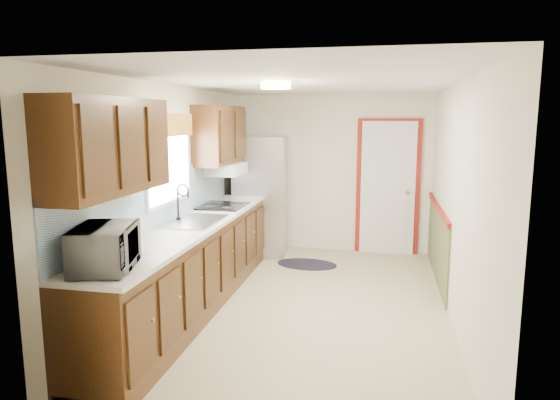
% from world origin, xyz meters
% --- Properties ---
extents(room_shell, '(3.20, 5.20, 2.52)m').
position_xyz_m(room_shell, '(0.00, 0.00, 1.20)').
color(room_shell, tan).
rests_on(room_shell, ground).
extents(kitchen_run, '(0.63, 4.00, 2.20)m').
position_xyz_m(kitchen_run, '(-1.24, -0.29, 0.81)').
color(kitchen_run, '#39200D').
rests_on(kitchen_run, ground).
extents(back_wall_trim, '(1.12, 2.30, 2.08)m').
position_xyz_m(back_wall_trim, '(0.99, 2.21, 0.89)').
color(back_wall_trim, maroon).
rests_on(back_wall_trim, ground).
extents(ceiling_fixture, '(0.30, 0.30, 0.06)m').
position_xyz_m(ceiling_fixture, '(-0.30, -0.20, 2.36)').
color(ceiling_fixture, '#FFD88C').
rests_on(ceiling_fixture, room_shell).
extents(microwave, '(0.47, 0.65, 0.40)m').
position_xyz_m(microwave, '(-1.20, -1.95, 1.14)').
color(microwave, white).
rests_on(microwave, kitchen_run).
extents(refrigerator, '(0.81, 0.78, 1.77)m').
position_xyz_m(refrigerator, '(-1.02, 2.05, 0.89)').
color(refrigerator, '#B7B7BC').
rests_on(refrigerator, ground).
extents(rug, '(0.90, 0.63, 0.01)m').
position_xyz_m(rug, '(-0.24, 1.58, 0.01)').
color(rug, black).
rests_on(rug, ground).
extents(cooktop, '(0.53, 0.64, 0.02)m').
position_xyz_m(cooktop, '(-1.19, 0.75, 0.95)').
color(cooktop, black).
rests_on(cooktop, kitchen_run).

